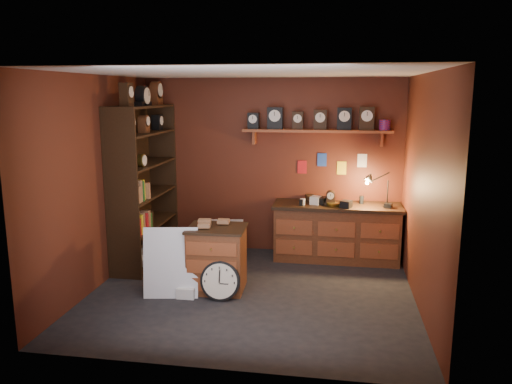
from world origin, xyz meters
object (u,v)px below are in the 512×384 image
(shelving_unit, at_px, (142,178))
(big_round_clock, at_px, (220,281))
(workbench, at_px, (337,229))
(low_cabinet, at_px, (217,256))

(shelving_unit, bearing_deg, big_round_clock, -40.66)
(workbench, distance_m, low_cabinet, 2.07)
(big_round_clock, bearing_deg, workbench, 51.65)
(low_cabinet, bearing_deg, workbench, 41.71)
(workbench, bearing_deg, big_round_clock, -128.35)
(big_round_clock, bearing_deg, low_cabinet, 110.02)
(shelving_unit, relative_size, low_cabinet, 2.82)
(workbench, relative_size, big_round_clock, 3.85)
(workbench, xyz_separation_m, big_round_clock, (-1.38, -1.74, -0.23))
(workbench, bearing_deg, low_cabinet, -136.18)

